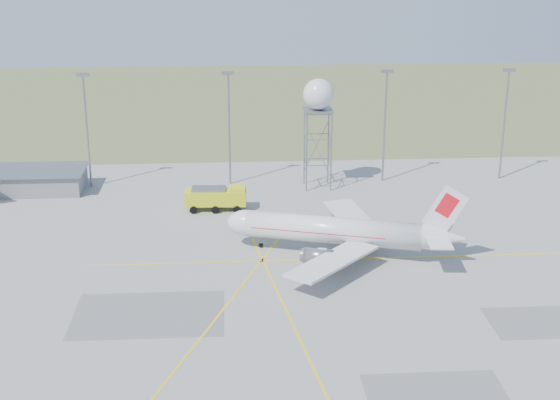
{
  "coord_description": "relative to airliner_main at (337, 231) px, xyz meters",
  "views": [
    {
      "loc": [
        -9.78,
        -69.58,
        43.16
      ],
      "look_at": [
        -2.63,
        40.0,
        5.55
      ],
      "focal_mm": 50.0,
      "sensor_mm": 36.0,
      "label": 1
    }
  ],
  "objects": [
    {
      "name": "mast_d",
      "position": [
        35.13,
        34.13,
        8.54
      ],
      "size": [
        2.2,
        0.5,
        20.5
      ],
      "color": "slate",
      "rests_on": "ground"
    },
    {
      "name": "mast_a",
      "position": [
        -39.87,
        34.13,
        8.54
      ],
      "size": [
        2.2,
        0.5,
        20.5
      ],
      "color": "slate",
      "rests_on": "ground"
    },
    {
      "name": "mast_b",
      "position": [
        -14.87,
        34.13,
        8.54
      ],
      "size": [
        2.2,
        0.5,
        20.5
      ],
      "color": "slate",
      "rests_on": "ground"
    },
    {
      "name": "airliner_main",
      "position": [
        0.0,
        0.0,
        0.0
      ],
      "size": [
        33.23,
        31.47,
        11.51
      ],
      "rotation": [
        0.0,
        0.0,
        2.85
      ],
      "color": "silver",
      "rests_on": "ground"
    },
    {
      "name": "grass_strip",
      "position": [
        -4.87,
        108.13,
        -3.51
      ],
      "size": [
        400.0,
        120.0,
        0.03
      ],
      "primitive_type": "cube",
      "color": "#586738",
      "rests_on": "ground"
    },
    {
      "name": "fire_truck",
      "position": [
        -17.02,
        20.0,
        -1.62
      ],
      "size": [
        10.09,
        4.35,
        3.98
      ],
      "rotation": [
        0.0,
        0.0,
        -0.05
      ],
      "color": "#C9D218",
      "rests_on": "ground"
    },
    {
      "name": "mast_c",
      "position": [
        13.13,
        34.13,
        8.54
      ],
      "size": [
        2.2,
        0.5,
        20.5
      ],
      "color": "slate",
      "rests_on": "ground"
    },
    {
      "name": "building_grey",
      "position": [
        -49.87,
        32.13,
        -1.55
      ],
      "size": [
        19.0,
        10.0,
        3.9
      ],
      "color": "slate",
      "rests_on": "ground"
    },
    {
      "name": "ground",
      "position": [
        -4.87,
        -31.87,
        -3.53
      ],
      "size": [
        400.0,
        400.0,
        0.0
      ],
      "primitive_type": "plane",
      "color": "gray",
      "rests_on": "ground"
    },
    {
      "name": "radar_tower",
      "position": [
        0.69,
        31.14,
        7.45
      ],
      "size": [
        5.4,
        5.4,
        19.56
      ],
      "color": "slate",
      "rests_on": "ground"
    }
  ]
}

